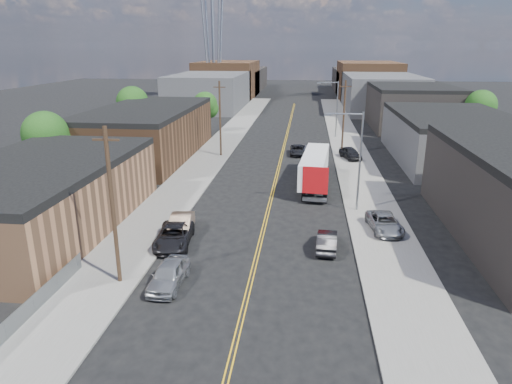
% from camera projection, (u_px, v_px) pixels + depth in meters
% --- Properties ---
extents(ground, '(260.00, 260.00, 0.00)m').
position_uv_depth(ground, '(286.00, 137.00, 75.38)').
color(ground, black).
rests_on(ground, ground).
extents(centerline, '(0.32, 120.00, 0.01)m').
position_uv_depth(centerline, '(281.00, 158.00, 61.18)').
color(centerline, gold).
rests_on(centerline, ground).
extents(sidewalk_left, '(5.00, 140.00, 0.15)m').
position_uv_depth(sidewalk_left, '(212.00, 155.00, 62.16)').
color(sidewalk_left, slate).
rests_on(sidewalk_left, ground).
extents(sidewalk_right, '(5.00, 140.00, 0.15)m').
position_uv_depth(sidewalk_right, '(353.00, 159.00, 60.17)').
color(sidewalk_right, slate).
rests_on(sidewalk_right, ground).
extents(warehouse_tan, '(12.00, 22.00, 5.60)m').
position_uv_depth(warehouse_tan, '(39.00, 196.00, 36.67)').
color(warehouse_tan, '#916343').
rests_on(warehouse_tan, ground).
extents(warehouse_brown, '(12.00, 26.00, 6.60)m').
position_uv_depth(warehouse_brown, '(147.00, 132.00, 61.11)').
color(warehouse_brown, '#543621').
rests_on(warehouse_brown, ground).
extents(industrial_right_b, '(14.00, 24.00, 6.10)m').
position_uv_depth(industrial_right_b, '(452.00, 137.00, 58.89)').
color(industrial_right_b, '#38383B').
rests_on(industrial_right_b, ground).
extents(industrial_right_c, '(14.00, 22.00, 7.60)m').
position_uv_depth(industrial_right_c, '(410.00, 106.00, 83.26)').
color(industrial_right_c, black).
rests_on(industrial_right_c, ground).
extents(skyline_left_a, '(16.00, 30.00, 8.00)m').
position_uv_depth(skyline_left_a, '(210.00, 91.00, 109.36)').
color(skyline_left_a, '#38383B').
rests_on(skyline_left_a, ground).
extents(skyline_right_a, '(16.00, 30.00, 8.00)m').
position_uv_depth(skyline_right_a, '(380.00, 93.00, 105.17)').
color(skyline_right_a, '#38383B').
rests_on(skyline_right_a, ground).
extents(skyline_left_b, '(16.00, 26.00, 10.00)m').
position_uv_depth(skyline_left_b, '(228.00, 79.00, 132.71)').
color(skyline_left_b, '#543621').
rests_on(skyline_left_b, ground).
extents(skyline_right_b, '(16.00, 26.00, 10.00)m').
position_uv_depth(skyline_right_b, '(368.00, 80.00, 128.52)').
color(skyline_right_b, '#543621').
rests_on(skyline_right_b, ground).
extents(skyline_left_c, '(16.00, 40.00, 7.00)m').
position_uv_depth(skyline_left_c, '(238.00, 80.00, 152.09)').
color(skyline_left_c, black).
rests_on(skyline_left_c, ground).
extents(skyline_right_c, '(16.00, 40.00, 7.00)m').
position_uv_depth(skyline_right_c, '(360.00, 81.00, 147.90)').
color(skyline_right_c, black).
rests_on(skyline_right_c, ground).
extents(streetlight_near, '(3.39, 0.25, 9.00)m').
position_uv_depth(streetlight_near, '(356.00, 154.00, 39.83)').
color(streetlight_near, gray).
rests_on(streetlight_near, ground).
extents(streetlight_far, '(3.39, 0.25, 9.00)m').
position_uv_depth(streetlight_far, '(335.00, 105.00, 72.95)').
color(streetlight_far, gray).
rests_on(streetlight_far, ground).
extents(utility_pole_left_near, '(1.60, 0.26, 10.00)m').
position_uv_depth(utility_pole_left_near, '(113.00, 207.00, 27.35)').
color(utility_pole_left_near, black).
rests_on(utility_pole_left_near, ground).
extents(utility_pole_left_far, '(1.60, 0.26, 10.00)m').
position_uv_depth(utility_pole_left_far, '(220.00, 118.00, 60.47)').
color(utility_pole_left_far, black).
rests_on(utility_pole_left_far, ground).
extents(utility_pole_right, '(1.60, 0.26, 10.00)m').
position_uv_depth(utility_pole_right, '(344.00, 117.00, 61.59)').
color(utility_pole_right, black).
rests_on(utility_pole_right, ground).
extents(chainlink_fence, '(0.05, 16.00, 1.22)m').
position_uv_depth(chainlink_fence, '(6.00, 331.00, 22.92)').
color(chainlink_fence, slate).
rests_on(chainlink_fence, ground).
extents(tree_left_near, '(4.85, 4.76, 7.91)m').
position_uv_depth(tree_left_near, '(46.00, 137.00, 47.92)').
color(tree_left_near, black).
rests_on(tree_left_near, ground).
extents(tree_left_mid, '(5.10, 5.04, 8.37)m').
position_uv_depth(tree_left_mid, '(133.00, 105.00, 71.48)').
color(tree_left_mid, black).
rests_on(tree_left_mid, ground).
extents(tree_left_far, '(4.35, 4.20, 6.97)m').
position_uv_depth(tree_left_far, '(205.00, 106.00, 77.33)').
color(tree_left_far, black).
rests_on(tree_left_far, ground).
extents(tree_right_far, '(4.85, 4.76, 7.91)m').
position_uv_depth(tree_right_far, '(481.00, 108.00, 70.64)').
color(tree_right_far, black).
rests_on(tree_right_far, ground).
extents(semi_truck, '(3.33, 14.18, 3.66)m').
position_uv_depth(semi_truck, '(314.00, 165.00, 49.04)').
color(semi_truck, silver).
rests_on(semi_truck, ground).
extents(car_left_a, '(1.96, 4.59, 1.55)m').
position_uv_depth(car_left_a, '(169.00, 274.00, 28.36)').
color(car_left_a, '#9C9FA1').
rests_on(car_left_a, ground).
extents(car_left_b, '(2.23, 4.95, 1.58)m').
position_uv_depth(car_left_b, '(181.00, 225.00, 36.07)').
color(car_left_b, '#846A56').
rests_on(car_left_b, ground).
extents(car_left_c, '(3.05, 5.65, 1.50)m').
position_uv_depth(car_left_c, '(174.00, 236.00, 34.19)').
color(car_left_c, black).
rests_on(car_left_c, ground).
extents(car_right_oncoming, '(1.71, 4.19, 1.35)m').
position_uv_depth(car_right_oncoming, '(327.00, 241.00, 33.45)').
color(car_right_oncoming, black).
rests_on(car_right_oncoming, ground).
extents(car_right_lot_a, '(2.76, 5.06, 1.34)m').
position_uv_depth(car_right_lot_a, '(385.00, 223.00, 36.50)').
color(car_right_lot_a, gray).
rests_on(car_right_lot_a, sidewalk_right).
extents(car_right_lot_c, '(3.12, 4.77, 1.51)m').
position_uv_depth(car_right_lot_c, '(350.00, 153.00, 59.85)').
color(car_right_lot_c, black).
rests_on(car_right_lot_c, sidewalk_right).
extents(car_ahead_truck, '(2.31, 4.75, 1.30)m').
position_uv_depth(car_ahead_truck, '(298.00, 150.00, 62.67)').
color(car_ahead_truck, black).
rests_on(car_ahead_truck, ground).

